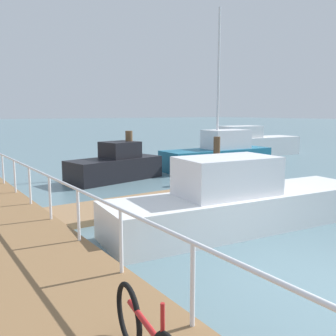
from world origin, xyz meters
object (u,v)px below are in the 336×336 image
Objects in this scene: moored_boat_3 at (219,154)px; moored_boat_2 at (240,203)px; moored_boat_1 at (251,144)px; moored_boat_0 at (116,166)px.

moored_boat_2 is at bearing -129.25° from moored_boat_3.
moored_boat_1 is at bearing 28.51° from moored_boat_3.
moored_boat_1 is at bearing 14.60° from moored_boat_0.
moored_boat_3 is (6.00, -0.10, 0.15)m from moored_boat_0.
moored_boat_2 reaches higher than moored_boat_0.
moored_boat_1 is 16.56m from moored_boat_2.
moored_boat_1 is at bearing 41.97° from moored_boat_2.
moored_boat_0 is 0.63× the size of moored_boat_1.
moored_boat_1 reaches higher than moored_boat_2.
moored_boat_2 is (-0.45, -7.98, 0.03)m from moored_boat_0.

